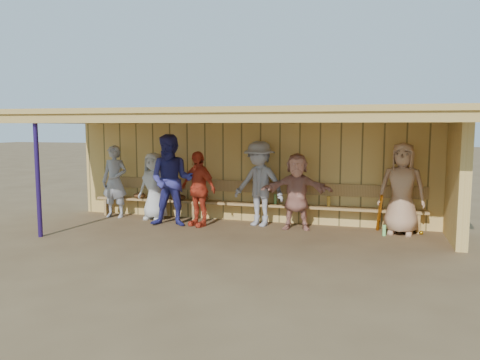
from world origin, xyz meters
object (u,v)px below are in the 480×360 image
player_e (259,184)px  bench (249,199)px  player_a (115,181)px  player_c (171,180)px  player_f (297,191)px  player_b (154,186)px  player_h (402,189)px  player_d (198,189)px

player_e → bench: bearing=151.5°
player_a → player_c: bearing=-20.2°
player_c → player_a: bearing=153.4°
player_c → player_f: 2.71m
player_b → player_e: bearing=8.7°
player_h → bench: size_ratio=0.24×
player_d → player_e: bearing=39.3°
player_a → player_c: player_c is taller
player_f → player_a: bearing=171.6°
player_f → bench: 1.25m
player_d → player_h: (4.22, 0.37, 0.11)m
player_e → player_h: 2.94m
player_h → player_f: bearing=-168.7°
player_b → player_c: (0.69, -0.54, 0.22)m
player_b → player_h: player_h is taller
player_h → player_d: bearing=-166.8°
player_a → player_c: (1.72, -0.54, 0.14)m
player_e → player_h: size_ratio=1.00×
player_e → bench: player_e is taller
player_c → player_h: 4.80m
player_c → player_h: size_ratio=1.08×
player_b → bench: size_ratio=0.21×
player_c → player_f: (2.67, 0.42, -0.19)m
player_f → player_c: bearing=-177.8°
player_a → player_e: (3.55, 0.00, 0.07)m
player_a → bench: bearing=2.6°
player_e → player_h: player_h is taller
player_c → bench: (1.53, 0.85, -0.47)m
player_c → player_h: player_c is taller
player_d → player_a: bearing=-166.3°
player_c → player_e: bearing=7.3°
player_f → bench: (-1.14, 0.42, -0.28)m
player_e → bench: 0.59m
bench → player_c: bearing=-151.0°
player_e → player_a: bearing=-163.5°
player_a → player_h: 6.49m
player_c → player_d: 0.60m
player_d → bench: 1.23m
player_h → bench: (-3.24, 0.31, -0.40)m
player_c → player_d: player_c is taller
player_e → player_f: (0.84, -0.12, -0.12)m
player_d → player_e: 1.34m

